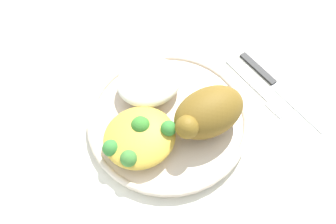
{
  "coord_description": "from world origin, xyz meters",
  "views": [
    {
      "loc": [
        0.12,
        0.21,
        0.43
      ],
      "look_at": [
        0.0,
        0.0,
        0.03
      ],
      "focal_mm": 33.28,
      "sensor_mm": 36.0,
      "label": 1
    }
  ],
  "objects": [
    {
      "name": "ground_plane",
      "position": [
        0.0,
        0.0,
        0.0
      ],
      "size": [
        2.0,
        2.0,
        0.0
      ],
      "primitive_type": "plane",
      "color": "silver"
    },
    {
      "name": "roasted_chicken",
      "position": [
        -0.04,
        0.04,
        0.05
      ],
      "size": [
        0.12,
        0.07,
        0.06
      ],
      "color": "brown",
      "rests_on": "plate"
    },
    {
      "name": "rice_pile",
      "position": [
        -0.0,
        -0.06,
        0.04
      ],
      "size": [
        0.1,
        0.09,
        0.04
      ],
      "primitive_type": "ellipsoid",
      "color": "white",
      "rests_on": "plate"
    },
    {
      "name": "plate",
      "position": [
        0.0,
        0.0,
        0.01
      ],
      "size": [
        0.25,
        0.25,
        0.02
      ],
      "color": "beige",
      "rests_on": "ground_plane"
    },
    {
      "name": "fork",
      "position": [
        -0.16,
        0.02,
        0.0
      ],
      "size": [
        0.03,
        0.14,
        0.01
      ],
      "color": "#B2B2B7",
      "rests_on": "ground_plane"
    },
    {
      "name": "mac_cheese_with_broccoli",
      "position": [
        0.06,
        0.02,
        0.04
      ],
      "size": [
        0.11,
        0.1,
        0.04
      ],
      "color": "gold",
      "rests_on": "plate"
    },
    {
      "name": "knife",
      "position": [
        -0.19,
        0.03,
        0.0
      ],
      "size": [
        0.03,
        0.19,
        0.01
      ],
      "color": "black",
      "rests_on": "ground_plane"
    }
  ]
}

